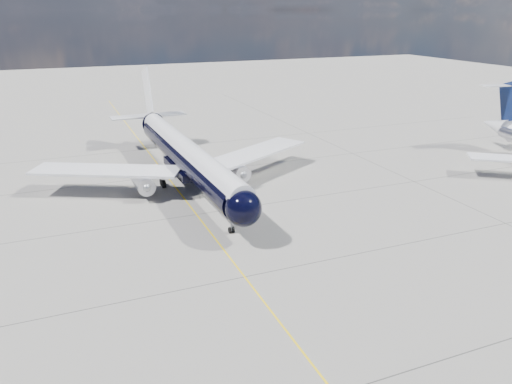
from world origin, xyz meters
TOP-DOWN VIEW (x-y plane):
  - ground at (0.00, 30.00)m, footprint 320.00×320.00m
  - taxiway_centerline at (0.00, 25.00)m, footprint 0.16×160.00m
  - main_airliner at (1.57, 35.63)m, footprint 37.76×45.90m

SIDE VIEW (x-z plane):
  - ground at x=0.00m, z-range 0.00..0.00m
  - taxiway_centerline at x=0.00m, z-range 0.00..0.01m
  - main_airliner at x=1.57m, z-range -2.52..10.76m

